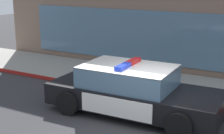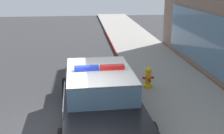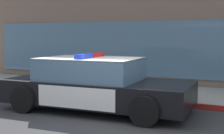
{
  "view_description": "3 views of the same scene",
  "coord_description": "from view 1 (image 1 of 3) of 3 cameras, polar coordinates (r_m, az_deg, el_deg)",
  "views": [
    {
      "loc": [
        2.99,
        -7.33,
        3.79
      ],
      "look_at": [
        -2.5,
        2.38,
        0.82
      ],
      "focal_mm": 54.63,
      "sensor_mm": 36.0,
      "label": 1
    },
    {
      "loc": [
        5.98,
        0.43,
        3.69
      ],
      "look_at": [
        -2.98,
        1.42,
        0.86
      ],
      "focal_mm": 44.96,
      "sensor_mm": 36.0,
      "label": 2
    },
    {
      "loc": [
        2.95,
        -6.54,
        1.96
      ],
      "look_at": [
        -0.81,
        1.55,
        1.09
      ],
      "focal_mm": 52.19,
      "sensor_mm": 36.0,
      "label": 3
    }
  ],
  "objects": [
    {
      "name": "fire_hydrant",
      "position": [
        11.98,
        -0.54,
        -1.03
      ],
      "size": [
        0.34,
        0.39,
        0.73
      ],
      "color": "gold",
      "rests_on": "sidewalk"
    },
    {
      "name": "sidewalk",
      "position": [
        11.96,
        13.57,
        -3.62
      ],
      "size": [
        48.0,
        2.92,
        0.15
      ],
      "primitive_type": "cube",
      "color": "gray",
      "rests_on": "ground"
    },
    {
      "name": "ground",
      "position": [
        8.78,
        6.71,
        -10.78
      ],
      "size": [
        48.0,
        48.0,
        0.0
      ],
      "primitive_type": "plane",
      "color": "#303033"
    },
    {
      "name": "curb_red_paint",
      "position": [
        10.63,
        11.31,
        -5.87
      ],
      "size": [
        28.8,
        0.04,
        0.14
      ],
      "primitive_type": "cube",
      "color": "maroon",
      "rests_on": "ground"
    },
    {
      "name": "police_cruiser",
      "position": [
        9.65,
        3.42,
        -3.93
      ],
      "size": [
        4.92,
        2.24,
        1.49
      ],
      "rotation": [
        0.0,
        0.0,
        0.03
      ],
      "color": "black",
      "rests_on": "ground"
    }
  ]
}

